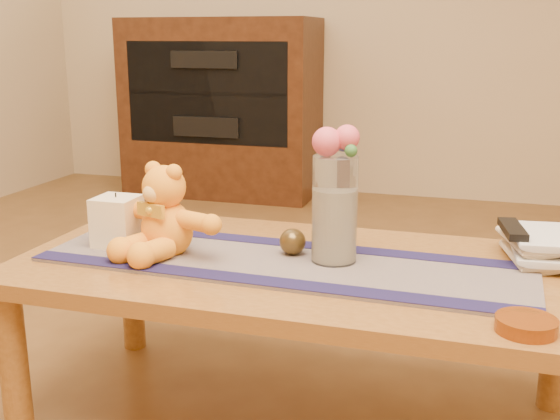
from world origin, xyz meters
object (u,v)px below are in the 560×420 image
(teddy_bear, at_px, (166,210))
(glass_vase, at_px, (335,209))
(bronze_ball, at_px, (293,242))
(tv_remote, at_px, (513,229))
(pillar_candle, at_px, (117,221))
(amber_dish, at_px, (526,325))
(book_bottom, at_px, (509,257))

(teddy_bear, height_order, glass_vase, glass_vase)
(bronze_ball, relative_size, tv_remote, 0.42)
(pillar_candle, distance_m, amber_dish, 1.04)
(pillar_candle, distance_m, book_bottom, 1.01)
(pillar_candle, height_order, bronze_ball, pillar_candle)
(teddy_bear, distance_m, tv_remote, 0.86)
(amber_dish, bearing_deg, tv_remote, 92.81)
(tv_remote, relative_size, amber_dish, 1.38)
(glass_vase, xyz_separation_m, book_bottom, (0.41, 0.15, -0.13))
(teddy_bear, relative_size, amber_dish, 2.77)
(glass_vase, bearing_deg, book_bottom, 19.99)
(pillar_candle, relative_size, glass_vase, 0.49)
(glass_vase, xyz_separation_m, amber_dish, (0.44, -0.28, -0.12))
(pillar_candle, height_order, tv_remote, pillar_candle)
(pillar_candle, height_order, book_bottom, pillar_candle)
(bronze_ball, bearing_deg, book_bottom, 14.18)
(glass_vase, height_order, tv_remote, glass_vase)
(teddy_bear, bearing_deg, pillar_candle, -167.96)
(pillar_candle, xyz_separation_m, bronze_ball, (0.46, 0.05, -0.03))
(glass_vase, bearing_deg, amber_dish, -32.79)
(pillar_candle, bearing_deg, tv_remote, 10.16)
(tv_remote, height_order, amber_dish, tv_remote)
(glass_vase, distance_m, bronze_ball, 0.15)
(pillar_candle, bearing_deg, glass_vase, 3.66)
(glass_vase, height_order, amber_dish, glass_vase)
(tv_remote, bearing_deg, bronze_ball, -176.52)
(bronze_ball, bearing_deg, tv_remote, 13.12)
(bronze_ball, bearing_deg, amber_dish, -28.67)
(teddy_bear, relative_size, glass_vase, 1.24)
(bronze_ball, xyz_separation_m, amber_dish, (0.55, -0.30, -0.03))
(book_bottom, height_order, tv_remote, tv_remote)
(teddy_bear, bearing_deg, tv_remote, 31.43)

